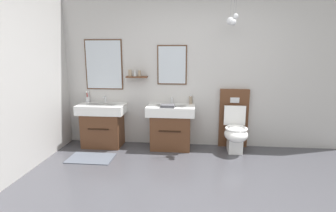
{
  "coord_description": "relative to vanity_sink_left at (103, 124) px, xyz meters",
  "views": [
    {
      "loc": [
        -0.12,
        -2.43,
        1.6
      ],
      "look_at": [
        -0.51,
        1.61,
        0.76
      ],
      "focal_mm": 27.84,
      "sensor_mm": 36.0,
      "label": 1
    }
  ],
  "objects": [
    {
      "name": "tap_on_right_sink",
      "position": [
        1.18,
        0.18,
        0.41
      ],
      "size": [
        0.03,
        0.13,
        0.11
      ],
      "color": "silver",
      "rests_on": "vanity_sink_right"
    },
    {
      "name": "soap_dispenser",
      "position": [
        1.51,
        0.17,
        0.41
      ],
      "size": [
        0.06,
        0.06,
        0.17
      ],
      "color": "gray",
      "rests_on": "vanity_sink_right"
    },
    {
      "name": "wall_back",
      "position": [
        1.65,
        0.26,
        0.96
      ],
      "size": [
        4.91,
        0.56,
        2.69
      ],
      "color": "#B7B5B2",
      "rests_on": "ground"
    },
    {
      "name": "vanity_sink_left",
      "position": [
        0.0,
        0.0,
        0.0
      ],
      "size": [
        0.79,
        0.49,
        0.73
      ],
      "color": "#56331E",
      "rests_on": "ground"
    },
    {
      "name": "tap_on_left_sink",
      "position": [
        -0.0,
        0.18,
        0.41
      ],
      "size": [
        0.03,
        0.13,
        0.11
      ],
      "color": "silver",
      "rests_on": "vanity_sink_left"
    },
    {
      "name": "folded_hand_towel",
      "position": [
        1.14,
        -0.14,
        0.36
      ],
      "size": [
        0.22,
        0.16,
        0.04
      ],
      "primitive_type": "cube",
      "color": "#47474C",
      "rests_on": "vanity_sink_right"
    },
    {
      "name": "vanity_sink_right",
      "position": [
        1.18,
        0.0,
        0.0
      ],
      "size": [
        0.79,
        0.49,
        0.73
      ],
      "color": "#56331E",
      "rests_on": "ground"
    },
    {
      "name": "bath_mat",
      "position": [
        -0.0,
        -0.59,
        -0.38
      ],
      "size": [
        0.68,
        0.44,
        0.01
      ],
      "primitive_type": "cube",
      "color": "#474C56",
      "rests_on": "ground"
    },
    {
      "name": "toothbrush_cup",
      "position": [
        -0.32,
        0.16,
        0.4
      ],
      "size": [
        0.07,
        0.07,
        0.2
      ],
      "color": "silver",
      "rests_on": "vanity_sink_left"
    },
    {
      "name": "toilet",
      "position": [
        2.24,
        0.0,
        -0.01
      ],
      "size": [
        0.48,
        0.62,
        1.0
      ],
      "color": "#56331E",
      "rests_on": "ground"
    }
  ]
}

